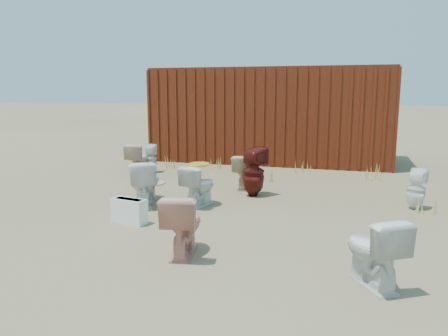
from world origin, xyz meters
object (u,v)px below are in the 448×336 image
(toilet_back_yellowlid, at_px, (199,185))
(shipping_container, at_px, (272,115))
(toilet_front_maroon, at_px, (253,172))
(toilet_back_beige_right, at_px, (244,172))
(toilet_front_pink, at_px, (183,224))
(toilet_front_e, at_px, (373,250))
(toilet_back_a, at_px, (150,159))
(toilet_back_beige_left, at_px, (138,159))
(toilet_front_c, at_px, (148,181))
(toilet_back_e, at_px, (416,189))
(loose_tank, at_px, (129,211))
(toilet_front_a, at_px, (142,183))

(toilet_back_yellowlid, bearing_deg, shipping_container, -78.64)
(toilet_front_maroon, relative_size, toilet_back_beige_right, 1.32)
(toilet_front_pink, xyz_separation_m, toilet_front_e, (2.03, -0.24, -0.01))
(toilet_front_e, distance_m, toilet_back_a, 6.58)
(toilet_front_e, relative_size, toilet_back_beige_left, 1.00)
(shipping_container, distance_m, toilet_front_c, 5.21)
(toilet_back_e, bearing_deg, loose_tank, 47.51)
(toilet_front_maroon, distance_m, toilet_back_a, 3.12)
(toilet_back_e, height_order, loose_tank, toilet_back_e)
(toilet_back_yellowlid, distance_m, loose_tank, 1.33)
(toilet_front_a, xyz_separation_m, toilet_back_yellowlid, (0.86, 0.28, -0.04))
(shipping_container, xyz_separation_m, loose_tank, (-0.91, -6.25, -1.02))
(toilet_front_a, relative_size, toilet_front_e, 1.07)
(toilet_front_e, distance_m, toilet_back_yellowlid, 3.45)
(toilet_back_yellowlid, xyz_separation_m, toilet_back_e, (3.34, 0.75, -0.01))
(toilet_front_pink, relative_size, toilet_front_c, 1.09)
(toilet_front_c, distance_m, toilet_back_beige_left, 2.34)
(toilet_front_pink, height_order, toilet_front_c, toilet_front_pink)
(toilet_front_e, relative_size, toilet_back_yellowlid, 1.05)
(toilet_front_pink, distance_m, toilet_back_a, 5.16)
(toilet_front_a, xyz_separation_m, toilet_back_e, (4.20, 1.03, -0.05))
(toilet_back_beige_left, relative_size, toilet_back_e, 1.09)
(toilet_back_a, height_order, toilet_back_e, toilet_back_a)
(toilet_front_e, bearing_deg, toilet_front_maroon, -91.14)
(shipping_container, bearing_deg, toilet_back_beige_left, -129.23)
(toilet_front_maroon, height_order, toilet_back_beige_right, toilet_front_maroon)
(toilet_back_a, xyz_separation_m, toilet_back_e, (5.35, -1.68, -0.00))
(toilet_back_yellowlid, bearing_deg, toilet_front_pink, 119.08)
(toilet_back_e, distance_m, loose_tank, 4.40)
(shipping_container, relative_size, loose_tank, 12.00)
(toilet_back_a, bearing_deg, toilet_front_pink, 106.49)
(toilet_front_pink, distance_m, toilet_front_c, 2.61)
(toilet_front_pink, distance_m, toilet_back_e, 3.97)
(toilet_front_a, distance_m, toilet_front_maroon, 1.95)
(toilet_front_a, height_order, toilet_back_yellowlid, toilet_front_a)
(toilet_front_c, bearing_deg, toilet_back_yellowlid, 157.67)
(toilet_front_c, xyz_separation_m, toilet_back_a, (-1.07, 2.33, -0.01))
(toilet_front_e, bearing_deg, toilet_back_a, -77.35)
(toilet_front_c, bearing_deg, toilet_back_e, 171.84)
(toilet_back_yellowlid, bearing_deg, toilet_back_e, -152.82)
(toilet_front_a, height_order, toilet_front_e, toilet_front_a)
(toilet_back_a, relative_size, toilet_back_beige_left, 0.92)
(toilet_front_e, bearing_deg, toilet_front_c, -65.78)
(shipping_container, xyz_separation_m, toilet_front_pink, (0.25, -7.15, -0.84))
(toilet_front_c, xyz_separation_m, toilet_back_e, (4.28, 0.66, -0.01))
(toilet_front_a, height_order, toilet_back_e, toilet_front_a)
(toilet_back_yellowlid, bearing_deg, toilet_front_c, 9.14)
(toilet_front_c, xyz_separation_m, toilet_front_e, (3.51, -2.40, 0.02))
(shipping_container, height_order, loose_tank, shipping_container)
(toilet_back_beige_right, xyz_separation_m, toilet_back_e, (2.92, -0.66, -0.01))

